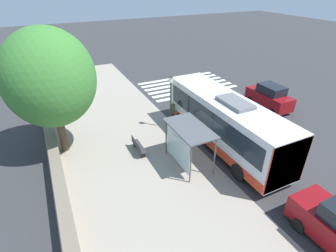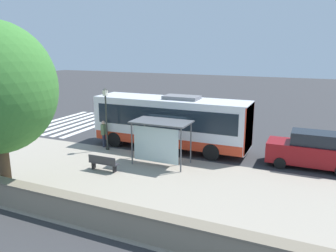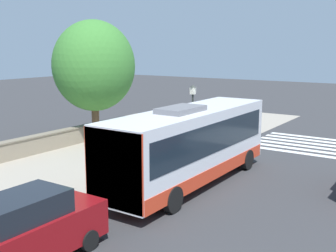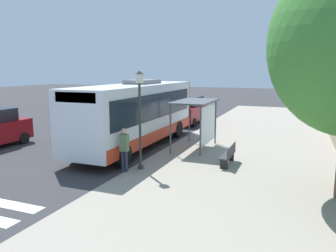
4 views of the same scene
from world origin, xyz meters
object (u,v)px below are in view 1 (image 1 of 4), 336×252
Objects in this scene: parked_car_far_lane at (269,97)px; pedestrian at (173,110)px; shade_tree at (49,79)px; bench at (138,146)px; bus_shelter at (187,134)px; street_lamp_near at (171,98)px; bus at (224,121)px.

pedestrian is at bearing 172.46° from parked_car_far_lane.
bench is at bearing -29.56° from shade_tree.
pedestrian is at bearing 72.21° from bus_shelter.
pedestrian is 8.64m from parked_car_far_lane.
street_lamp_near is at bearing 75.31° from bus_shelter.
shade_tree reaches higher than street_lamp_near.
bus_shelter is at bearing -48.26° from bench.
pedestrian is 0.45× the size of street_lamp_near.
shade_tree is (-4.14, 2.35, 4.36)m from bench.
bus_shelter reaches higher than parked_car_far_lane.
bench is 12.36m from parked_car_far_lane.
bus is at bearing -69.38° from pedestrian.
bench is at bearing -149.12° from street_lamp_near.
pedestrian is 0.23× the size of shade_tree.
bus reaches higher than bus_shelter.
bus_shelter is at bearing -166.98° from bus.
shade_tree is 1.92× the size of parked_car_far_lane.
bus is 5.64× the size of pedestrian.
bench is 4.27m from street_lamp_near.
pedestrian is 0.45× the size of parked_car_far_lane.
shade_tree reaches higher than bus.
bus reaches higher than parked_car_far_lane.
bus is 2.51× the size of street_lamp_near.
pedestrian reaches higher than bench.
pedestrian is at bearing 1.24° from shade_tree.
pedestrian is (-1.57, 4.18, -0.77)m from bus.
bench is at bearing 162.53° from bus.
street_lamp_near is (3.27, 1.96, 1.94)m from bench.
bus is 2.54× the size of parked_car_far_lane.
bus is 6.00× the size of bench.
shade_tree is at bearing 176.64° from parked_car_far_lane.
shade_tree is at bearing 156.94° from bus.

